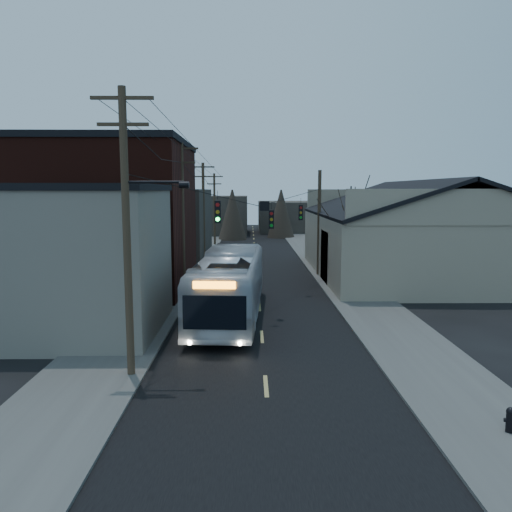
{
  "coord_description": "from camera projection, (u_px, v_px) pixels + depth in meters",
  "views": [
    {
      "loc": [
        -0.56,
        -14.94,
        6.92
      ],
      "look_at": [
        -0.19,
        14.68,
        3.0
      ],
      "focal_mm": 35.0,
      "sensor_mm": 36.0,
      "label": 1
    }
  ],
  "objects": [
    {
      "name": "ground",
      "position": [
        268.0,
        411.0,
        15.72
      ],
      "size": [
        160.0,
        160.0,
        0.0
      ],
      "primitive_type": "plane",
      "color": "black",
      "rests_on": "ground"
    },
    {
      "name": "road_surface",
      "position": [
        256.0,
        266.0,
        45.46
      ],
      "size": [
        9.0,
        110.0,
        0.02
      ],
      "primitive_type": "cube",
      "color": "black",
      "rests_on": "ground"
    },
    {
      "name": "sidewalk_left",
      "position": [
        185.0,
        266.0,
        45.37
      ],
      "size": [
        4.0,
        110.0,
        0.12
      ],
      "primitive_type": "cube",
      "color": "#474744",
      "rests_on": "ground"
    },
    {
      "name": "sidewalk_right",
      "position": [
        327.0,
        266.0,
        45.53
      ],
      "size": [
        4.0,
        110.0,
        0.12
      ],
      "primitive_type": "cube",
      "color": "#474744",
      "rests_on": "ground"
    },
    {
      "name": "building_clapboard",
      "position": [
        75.0,
        261.0,
        24.07
      ],
      "size": [
        8.0,
        8.0,
        7.0
      ],
      "primitive_type": "cube",
      "color": "#6C655A",
      "rests_on": "ground"
    },
    {
      "name": "building_brick",
      "position": [
        115.0,
        218.0,
        34.77
      ],
      "size": [
        10.0,
        12.0,
        10.0
      ],
      "primitive_type": "cube",
      "color": "black",
      "rests_on": "ground"
    },
    {
      "name": "building_left_far",
      "position": [
        162.0,
        224.0,
        50.83
      ],
      "size": [
        9.0,
        14.0,
        7.0
      ],
      "primitive_type": "cube",
      "color": "#322D28",
      "rests_on": "ground"
    },
    {
      "name": "warehouse",
      "position": [
        417.0,
        243.0,
        40.31
      ],
      "size": [
        16.16,
        20.6,
        7.73
      ],
      "color": "gray",
      "rests_on": "ground"
    },
    {
      "name": "building_far_left",
      "position": [
        216.0,
        215.0,
        79.69
      ],
      "size": [
        10.0,
        12.0,
        6.0
      ],
      "primitive_type": "cube",
      "color": "#322D28",
      "rests_on": "ground"
    },
    {
      "name": "building_far_right",
      "position": [
        294.0,
        216.0,
        84.87
      ],
      "size": [
        12.0,
        14.0,
        5.0
      ],
      "primitive_type": "cube",
      "color": "#322D28",
      "rests_on": "ground"
    },
    {
      "name": "bare_tree",
      "position": [
        350.0,
        238.0,
        35.15
      ],
      "size": [
        0.4,
        0.4,
        7.2
      ],
      "primitive_type": "cone",
      "color": "black",
      "rests_on": "ground"
    },
    {
      "name": "utility_lines",
      "position": [
        217.0,
        215.0,
        38.96
      ],
      "size": [
        11.24,
        45.28,
        10.5
      ],
      "color": "#382B1E",
      "rests_on": "ground"
    },
    {
      "name": "bus",
      "position": [
        230.0,
        285.0,
        27.05
      ],
      "size": [
        3.83,
        13.27,
        3.65
      ],
      "primitive_type": "imported",
      "rotation": [
        0.0,
        0.0,
        3.08
      ],
      "color": "silver",
      "rests_on": "ground"
    },
    {
      "name": "parked_car",
      "position": [
        215.0,
        263.0,
        42.7
      ],
      "size": [
        1.61,
        4.35,
        1.42
      ],
      "primitive_type": "imported",
      "rotation": [
        0.0,
        0.0,
        -0.02
      ],
      "color": "#A3A5AA",
      "rests_on": "ground"
    },
    {
      "name": "fire_hydrant",
      "position": [
        510.0,
        419.0,
        14.08
      ],
      "size": [
        0.35,
        0.25,
        0.72
      ],
      "rotation": [
        0.0,
        0.0,
        -0.28
      ],
      "color": "black",
      "rests_on": "sidewalk_right"
    }
  ]
}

